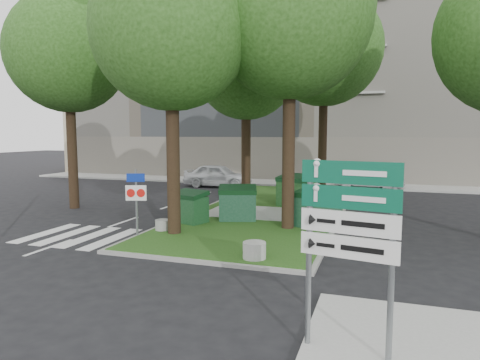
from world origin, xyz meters
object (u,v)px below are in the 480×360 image
at_px(tree_median_near_left, 174,14).
at_px(dumpster_b, 238,203).
at_px(car_silver, 369,177).
at_px(bollard_left, 162,225).
at_px(dumpster_a, 189,207).
at_px(dumpster_c, 296,191).
at_px(tree_median_mid, 248,58).
at_px(tree_median_far, 327,37).
at_px(tree_median_near_right, 293,1).
at_px(directional_sign, 349,227).
at_px(car_white, 218,175).
at_px(dumpster_d, 318,209).
at_px(tree_street_left, 70,41).
at_px(traffic_sign_pole, 136,194).
at_px(litter_bin, 336,200).
at_px(bollard_mid, 226,216).
at_px(bollard_right, 254,250).

relative_size(tree_median_near_left, dumpster_b, 6.17).
bearing_deg(dumpster_b, car_silver, 51.77).
xyz_separation_m(bollard_left, car_silver, (6.50, 15.11, 0.40)).
relative_size(dumpster_a, dumpster_b, 0.90).
bearing_deg(dumpster_c, tree_median_mid, -161.97).
distance_m(tree_median_mid, tree_median_far, 4.59).
bearing_deg(tree_median_near_right, bollard_left, -156.86).
xyz_separation_m(tree_median_near_right, dumpster_a, (-3.87, -0.27, -7.28)).
bearing_deg(tree_median_near_left, directional_sign, -46.31).
xyz_separation_m(dumpster_c, car_white, (-6.39, 6.44, -0.09)).
distance_m(dumpster_d, bollard_left, 5.55).
bearing_deg(tree_street_left, dumpster_a, -14.92).
bearing_deg(dumpster_d, dumpster_c, 133.49).
relative_size(dumpster_c, directional_sign, 0.63).
bearing_deg(directional_sign, dumpster_a, 138.62).
distance_m(tree_median_far, bollard_left, 13.03).
height_order(dumpster_a, directional_sign, directional_sign).
distance_m(tree_median_far, directional_sign, 17.24).
height_order(tree_median_mid, bollard_left, tree_median_mid).
bearing_deg(tree_median_near_right, dumpster_b, 161.45).
xyz_separation_m(bollard_left, car_white, (-2.87, 12.73, 0.45)).
bearing_deg(dumpster_a, car_white, 124.85).
bearing_deg(dumpster_a, dumpster_d, 26.38).
bearing_deg(traffic_sign_pole, directional_sign, -55.55).
distance_m(dumpster_b, litter_bin, 5.24).
bearing_deg(bollard_left, bollard_mid, 55.12).
bearing_deg(dumpster_b, tree_median_mid, 82.90).
bearing_deg(bollard_right, tree_median_near_right, 87.81).
bearing_deg(car_white, dumpster_b, -156.01).
bearing_deg(car_silver, bollard_left, 163.27).
height_order(tree_street_left, dumpster_d, tree_street_left).
distance_m(tree_median_far, dumpster_d, 10.40).
bearing_deg(bollard_right, car_white, 114.71).
bearing_deg(directional_sign, bollard_mid, 130.76).
distance_m(tree_median_mid, bollard_mid, 7.83).
height_order(tree_median_near_left, dumpster_c, tree_median_near_left).
height_order(litter_bin, car_white, car_white).
distance_m(tree_median_mid, bollard_right, 11.20).
distance_m(dumpster_d, bollard_right, 4.56).
bearing_deg(bollard_left, tree_median_near_right, 23.14).
bearing_deg(car_white, dumpster_c, -136.41).
bearing_deg(bollard_left, tree_median_near_left, -17.00).
relative_size(tree_median_near_right, dumpster_c, 6.09).
xyz_separation_m(dumpster_a, directional_sign, (6.48, -8.13, 1.39)).
relative_size(dumpster_c, car_silver, 0.44).
relative_size(tree_street_left, dumpster_b, 6.44).
relative_size(tree_median_far, dumpster_a, 7.77).
xyz_separation_m(dumpster_a, dumpster_b, (1.60, 1.03, 0.07)).
bearing_deg(bollard_left, tree_median_far, 64.71).
distance_m(dumpster_d, traffic_sign_pole, 6.38).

